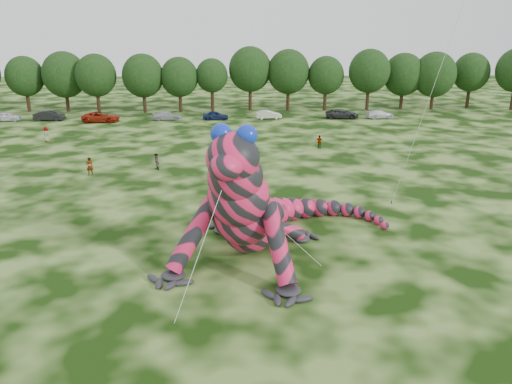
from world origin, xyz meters
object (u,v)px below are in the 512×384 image
object	(u,v)px
tree_11	(288,80)
car_0	(7,117)
tree_10	(250,79)
tree_12	(326,83)
car_6	(342,114)
spectator_3	(319,142)
car_4	(216,115)
tree_7	(143,83)
tree_9	(212,85)
spectator_0	(90,166)
car_1	(49,116)
tree_8	(180,85)
car_7	(379,114)
inflatable_gecko	(255,181)
tree_16	(470,80)
tree_4	(26,84)
car_2	(101,117)
spectator_1	(156,162)
tree_15	(434,81)
tree_5	(65,82)
tree_14	(403,81)
tree_6	(97,84)
car_3	(167,116)
car_5	(268,115)
spectator_4	(46,134)
tree_13	(369,80)
spectator_5	(220,178)

from	to	relation	value
tree_11	car_0	world-z (taller)	tree_11
tree_10	tree_12	world-z (taller)	tree_10
car_6	spectator_3	world-z (taller)	spectator_3
car_4	spectator_3	size ratio (longest dim) A/B	2.49
tree_7	tree_9	world-z (taller)	tree_7
spectator_0	car_1	bearing A→B (deg)	-94.61
tree_8	car_7	xyz separation A→B (m)	(31.35, -7.43, -3.83)
inflatable_gecko	tree_16	bearing A→B (deg)	72.49
tree_4	spectator_3	world-z (taller)	tree_4
tree_7	spectator_0	size ratio (longest dim) A/B	5.36
tree_10	car_2	xyz separation A→B (m)	(-22.60, -10.20, -4.49)
tree_4	spectator_0	size ratio (longest dim) A/B	5.12
car_0	spectator_1	world-z (taller)	spectator_1
tree_8	car_1	size ratio (longest dim) A/B	1.98
tree_12	tree_15	world-z (taller)	tree_15
tree_7	car_4	distance (m)	14.53
inflatable_gecko	tree_5	distance (m)	62.26
tree_14	car_6	size ratio (longest dim) A/B	1.85
tree_9	car_2	distance (m)	18.92
tree_6	tree_10	world-z (taller)	tree_10
tree_5	car_3	size ratio (longest dim) A/B	2.22
car_6	tree_6	bearing A→B (deg)	83.93
tree_4	car_6	size ratio (longest dim) A/B	1.78
tree_4	car_5	world-z (taller)	tree_4
tree_4	car_7	distance (m)	57.63
tree_16	tree_10	bearing A→B (deg)	-178.80
tree_15	car_7	size ratio (longest dim) A/B	2.17
tree_7	spectator_3	bearing A→B (deg)	-47.45
car_7	spectator_0	distance (m)	46.86
tree_16	car_1	size ratio (longest dim) A/B	2.08
spectator_4	tree_10	bearing A→B (deg)	-104.62
tree_9	car_7	xyz separation A→B (m)	(26.06, -7.79, -3.70)
tree_13	car_4	bearing A→B (deg)	-163.25
car_1	tree_15	bearing A→B (deg)	-79.63
car_3	spectator_1	bearing A→B (deg)	177.34
tree_11	car_3	distance (m)	21.61
car_3	car_4	xyz separation A→B (m)	(7.37, -0.13, 0.02)
tree_15	spectator_1	size ratio (longest dim) A/B	5.83
tree_15	spectator_3	distance (m)	36.89
tree_9	car_3	distance (m)	10.82
tree_10	car_1	world-z (taller)	tree_10
inflatable_gecko	tree_12	distance (m)	56.28
car_1	tree_10	bearing A→B (deg)	-71.14
tree_7	car_0	xyz separation A→B (m)	(-19.51, -6.94, -4.06)
tree_16	spectator_3	xyz separation A→B (m)	(-30.96, -29.33, -3.90)
tree_5	tree_9	xyz separation A→B (m)	(24.19, -1.09, -0.56)
tree_8	car_4	bearing A→B (deg)	-51.20
tree_13	tree_15	distance (m)	11.36
inflatable_gecko	spectator_5	world-z (taller)	inflatable_gecko
car_2	tree_6	bearing A→B (deg)	17.85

